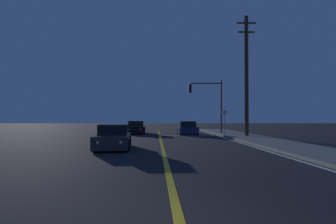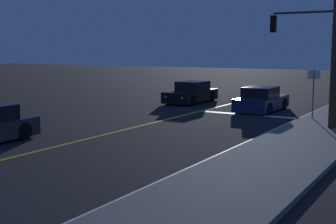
{
  "view_description": "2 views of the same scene",
  "coord_description": "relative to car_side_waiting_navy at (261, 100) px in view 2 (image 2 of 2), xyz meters",
  "views": [
    {
      "loc": [
        -0.4,
        -4.89,
        1.76
      ],
      "look_at": [
        0.55,
        18.21,
        2.14
      ],
      "focal_mm": 32.46,
      "sensor_mm": 36.0,
      "label": 1
    },
    {
      "loc": [
        11.48,
        1.5,
        3.34
      ],
      "look_at": [
        1.08,
        18.76,
        0.64
      ],
      "focal_mm": 49.89,
      "sensor_mm": 36.0,
      "label": 2
    }
  ],
  "objects": [
    {
      "name": "sidewalk_right",
      "position": [
        4.42,
        -13.04,
        -0.51
      ],
      "size": [
        3.2,
        45.94,
        0.15
      ],
      "primitive_type": "cube",
      "color": "slate",
      "rests_on": "ground"
    },
    {
      "name": "lane_line_center",
      "position": [
        -2.79,
        -13.04,
        -0.58
      ],
      "size": [
        0.2,
        43.39,
        0.01
      ],
      "primitive_type": "cube",
      "color": "gold",
      "rests_on": "ground"
    },
    {
      "name": "lane_line_edge_right",
      "position": [
        2.57,
        -13.04,
        -0.58
      ],
      "size": [
        0.16,
        43.39,
        0.01
      ],
      "primitive_type": "cube",
      "color": "white",
      "rests_on": "ground"
    },
    {
      "name": "stop_bar",
      "position": [
        0.01,
        -1.77,
        -0.58
      ],
      "size": [
        5.61,
        0.5,
        0.01
      ],
      "primitive_type": "cube",
      "color": "white",
      "rests_on": "ground"
    },
    {
      "name": "car_side_waiting_navy",
      "position": [
        0.0,
        0.0,
        0.0
      ],
      "size": [
        1.92,
        4.33,
        1.34
      ],
      "rotation": [
        0.0,
        0.0,
        0.01
      ],
      "color": "navy",
      "rests_on": "ground"
    },
    {
      "name": "car_following_oncoming_black",
      "position": [
        -5.27,
        1.71,
        0.0
      ],
      "size": [
        1.95,
        4.43,
        1.34
      ],
      "rotation": [
        0.0,
        0.0,
        3.16
      ],
      "color": "black",
      "rests_on": "ground"
    },
    {
      "name": "traffic_signal_near_right",
      "position": [
        2.39,
        0.53,
        3.17
      ],
      "size": [
        3.48,
        0.28,
        5.66
      ],
      "rotation": [
        0.0,
        0.0,
        3.14
      ],
      "color": "#38383D",
      "rests_on": "ground"
    },
    {
      "name": "street_sign_corner",
      "position": [
        3.32,
        -2.27,
        1.06
      ],
      "size": [
        0.56,
        0.11,
        2.44
      ],
      "color": "slate",
      "rests_on": "ground"
    }
  ]
}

